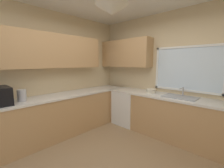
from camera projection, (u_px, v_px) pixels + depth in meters
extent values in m
plane|color=#997A56|center=(112.00, 166.00, 2.28)|extent=(8.06, 8.06, 0.00)
cube|color=beige|center=(168.00, 73.00, 3.42)|extent=(3.78, 0.06, 2.67)
cube|color=beige|center=(52.00, 73.00, 3.36)|extent=(0.06, 3.78, 2.67)
cube|color=silver|center=(187.00, 69.00, 3.10)|extent=(1.27, 0.02, 0.86)
cube|color=white|center=(188.00, 47.00, 3.03)|extent=(1.35, 0.04, 0.04)
cube|color=white|center=(185.00, 90.00, 3.16)|extent=(1.35, 0.04, 0.04)
cube|color=white|center=(157.00, 68.00, 3.54)|extent=(0.04, 0.04, 0.94)
cube|color=tan|center=(45.00, 51.00, 3.02)|extent=(0.32, 2.56, 0.70)
cube|color=tan|center=(125.00, 54.00, 3.97)|extent=(1.45, 0.32, 0.70)
cone|color=silver|center=(112.00, 10.00, 1.96)|extent=(0.44, 0.44, 0.14)
cube|color=tan|center=(61.00, 116.00, 3.25)|extent=(0.62, 3.36, 0.84)
cube|color=silver|center=(60.00, 96.00, 3.19)|extent=(0.65, 3.39, 0.04)
cube|color=tan|center=(169.00, 117.00, 3.16)|extent=(2.84, 0.62, 0.84)
cube|color=silver|center=(170.00, 97.00, 3.10)|extent=(2.87, 0.65, 0.04)
cube|color=white|center=(128.00, 107.00, 3.87)|extent=(0.60, 0.60, 0.84)
cylinder|color=#B7B7BC|center=(22.00, 95.00, 2.64)|extent=(0.14, 0.14, 0.21)
cube|color=#9EA0A5|center=(180.00, 97.00, 2.96)|extent=(0.63, 0.40, 0.02)
cylinder|color=#B7B7BC|center=(183.00, 92.00, 3.06)|extent=(0.03, 0.03, 0.18)
cylinder|color=#B7B7BC|center=(182.00, 88.00, 2.98)|extent=(0.02, 0.20, 0.02)
cylinder|color=beige|center=(151.00, 91.00, 3.39)|extent=(0.21, 0.21, 0.09)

